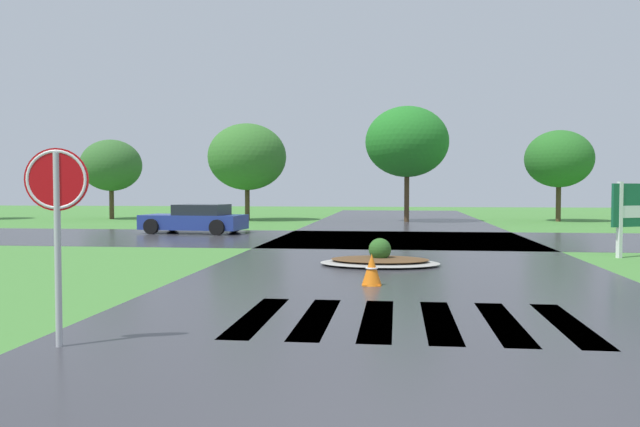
{
  "coord_description": "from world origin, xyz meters",
  "views": [
    {
      "loc": [
        -0.17,
        -4.62,
        1.95
      ],
      "look_at": [
        -2.11,
        11.61,
        1.28
      ],
      "focal_mm": 36.19,
      "sensor_mm": 36.0,
      "label": 1
    }
  ],
  "objects_px": {
    "median_island": "(380,260)",
    "car_dark_suv": "(195,219)",
    "stop_sign": "(57,200)",
    "traffic_cone": "(372,270)"
  },
  "relations": [
    {
      "from": "stop_sign",
      "to": "traffic_cone",
      "type": "height_order",
      "value": "stop_sign"
    },
    {
      "from": "median_island",
      "to": "traffic_cone",
      "type": "distance_m",
      "value": 3.34
    },
    {
      "from": "stop_sign",
      "to": "median_island",
      "type": "height_order",
      "value": "stop_sign"
    },
    {
      "from": "stop_sign",
      "to": "median_island",
      "type": "xyz_separation_m",
      "value": [
        3.66,
        8.73,
        -1.66
      ]
    },
    {
      "from": "median_island",
      "to": "car_dark_suv",
      "type": "bearing_deg",
      "value": 127.82
    },
    {
      "from": "stop_sign",
      "to": "traffic_cone",
      "type": "distance_m",
      "value": 6.65
    },
    {
      "from": "stop_sign",
      "to": "car_dark_suv",
      "type": "distance_m",
      "value": 19.69
    },
    {
      "from": "car_dark_suv",
      "to": "traffic_cone",
      "type": "bearing_deg",
      "value": 126.57
    },
    {
      "from": "stop_sign",
      "to": "car_dark_suv",
      "type": "xyz_separation_m",
      "value": [
        -4.42,
        19.14,
        -1.21
      ]
    },
    {
      "from": "median_island",
      "to": "car_dark_suv",
      "type": "height_order",
      "value": "car_dark_suv"
    }
  ]
}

